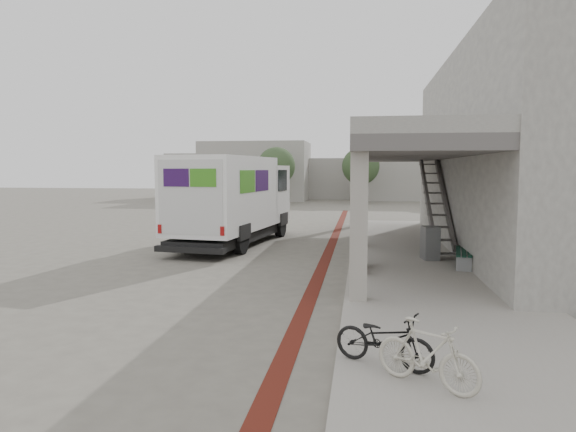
% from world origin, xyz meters
% --- Properties ---
extents(ground, '(120.00, 120.00, 0.00)m').
position_xyz_m(ground, '(0.00, 0.00, 0.00)').
color(ground, '#625D54').
rests_on(ground, ground).
extents(bike_lane_stripe, '(0.35, 40.00, 0.01)m').
position_xyz_m(bike_lane_stripe, '(1.00, 2.00, 0.01)').
color(bike_lane_stripe, '#541910').
rests_on(bike_lane_stripe, ground).
extents(sidewalk, '(4.40, 28.00, 0.12)m').
position_xyz_m(sidewalk, '(4.00, 0.00, 0.06)').
color(sidewalk, gray).
rests_on(sidewalk, ground).
extents(transit_building, '(7.60, 17.00, 7.00)m').
position_xyz_m(transit_building, '(6.83, 4.50, 3.40)').
color(transit_building, gray).
rests_on(transit_building, ground).
extents(distant_backdrop, '(28.00, 10.00, 6.50)m').
position_xyz_m(distant_backdrop, '(-2.84, 35.89, 2.70)').
color(distant_backdrop, '#999791').
rests_on(distant_backdrop, ground).
extents(tree_left, '(3.20, 3.20, 4.80)m').
position_xyz_m(tree_left, '(-5.00, 28.00, 3.18)').
color(tree_left, '#38281C').
rests_on(tree_left, ground).
extents(tree_mid, '(3.20, 3.20, 4.80)m').
position_xyz_m(tree_mid, '(2.00, 30.00, 3.18)').
color(tree_mid, '#38281C').
rests_on(tree_mid, ground).
extents(tree_right, '(3.20, 3.20, 4.80)m').
position_xyz_m(tree_right, '(10.00, 29.00, 3.18)').
color(tree_right, '#38281C').
rests_on(tree_right, ground).
extents(fedex_truck, '(3.46, 8.26, 3.42)m').
position_xyz_m(fedex_truck, '(-2.81, 4.88, 1.82)').
color(fedex_truck, black).
rests_on(fedex_truck, ground).
extents(bench, '(0.76, 2.01, 0.46)m').
position_xyz_m(bench, '(5.13, 0.82, 0.45)').
color(bench, gray).
rests_on(bench, sidewalk).
extents(bollard_near, '(0.43, 0.43, 0.65)m').
position_xyz_m(bollard_near, '(2.10, -0.66, 0.44)').
color(bollard_near, gray).
rests_on(bollard_near, sidewalk).
extents(bollard_far, '(0.39, 0.39, 0.58)m').
position_xyz_m(bollard_far, '(2.10, 0.07, 0.41)').
color(bollard_far, gray).
rests_on(bollard_far, sidewalk).
extents(utility_cabinet, '(0.56, 0.69, 1.04)m').
position_xyz_m(utility_cabinet, '(4.30, 1.84, 0.64)').
color(utility_cabinet, slate).
rests_on(utility_cabinet, sidewalk).
extents(bicycle_black, '(1.59, 1.13, 0.79)m').
position_xyz_m(bicycle_black, '(2.50, -7.30, 0.52)').
color(bicycle_black, black).
rests_on(bicycle_black, sidewalk).
extents(bicycle_cream, '(1.44, 1.19, 0.89)m').
position_xyz_m(bicycle_cream, '(3.03, -7.95, 0.56)').
color(bicycle_cream, beige).
rests_on(bicycle_cream, sidewalk).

